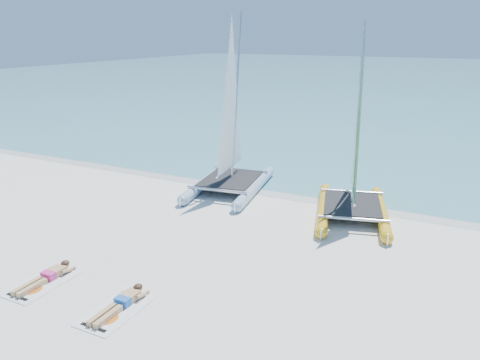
# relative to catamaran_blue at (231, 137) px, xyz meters

# --- Properties ---
(ground) EXTENTS (140.00, 140.00, 0.00)m
(ground) POSITION_rel_catamaran_blue_xyz_m (2.17, -5.06, -2.17)
(ground) COLOR silver
(ground) RESTS_ON ground
(sea) EXTENTS (140.00, 115.00, 0.01)m
(sea) POSITION_rel_catamaran_blue_xyz_m (2.17, 57.94, -2.16)
(sea) COLOR #6BA3B3
(sea) RESTS_ON ground
(wet_sand_strip) EXTENTS (140.00, 1.40, 0.01)m
(wet_sand_strip) POSITION_rel_catamaran_blue_xyz_m (2.17, 0.44, -2.16)
(wet_sand_strip) COLOR silver
(wet_sand_strip) RESTS_ON ground
(catamaran_blue) EXTENTS (3.31, 5.64, 7.26)m
(catamaran_blue) POSITION_rel_catamaran_blue_xyz_m (0.00, 0.00, 0.00)
(catamaran_blue) COLOR #A4C8D8
(catamaran_blue) RESTS_ON ground
(catamaran_yellow) EXTENTS (3.58, 5.48, 6.80)m
(catamaran_yellow) POSITION_rel_catamaran_blue_xyz_m (5.08, -0.24, -0.03)
(catamaran_yellow) COLOR yellow
(catamaran_yellow) RESTS_ON ground
(towel_a) EXTENTS (1.00, 1.85, 0.02)m
(towel_a) POSITION_rel_catamaran_blue_xyz_m (-0.80, -9.01, -2.16)
(towel_a) COLOR white
(towel_a) RESTS_ON ground
(sunbather_a) EXTENTS (0.37, 1.73, 0.26)m
(sunbather_a) POSITION_rel_catamaran_blue_xyz_m (-0.80, -8.82, -2.05)
(sunbather_a) COLOR tan
(sunbather_a) RESTS_ON towel_a
(towel_b) EXTENTS (1.00, 1.85, 0.02)m
(towel_b) POSITION_rel_catamaran_blue_xyz_m (1.75, -9.13, -2.16)
(towel_b) COLOR white
(towel_b) RESTS_ON ground
(sunbather_b) EXTENTS (0.37, 1.73, 0.26)m
(sunbather_b) POSITION_rel_catamaran_blue_xyz_m (1.75, -8.94, -2.05)
(sunbather_b) COLOR tan
(sunbather_b) RESTS_ON towel_b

